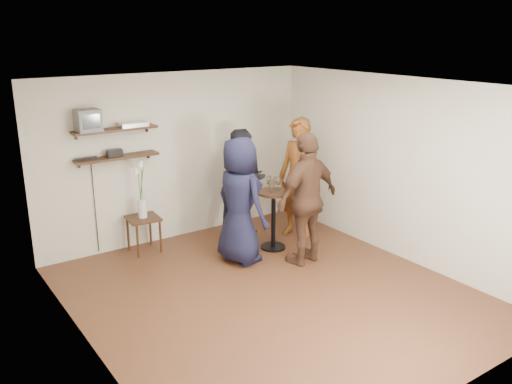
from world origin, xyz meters
TOP-DOWN VIEW (x-y plane):
  - room at (0.00, 0.00)m, footprint 4.58×5.08m
  - shelf_upper at (-1.00, 2.38)m, footprint 1.20×0.25m
  - shelf_lower at (-1.00, 2.38)m, footprint 1.20×0.25m
  - crt_monitor at (-1.38, 2.38)m, footprint 0.32×0.30m
  - dvd_deck at (-0.73, 2.38)m, footprint 0.40×0.24m
  - radio at (-1.03, 2.38)m, footprint 0.22×0.10m
  - power_strip at (-1.43, 2.42)m, footprint 0.30×0.05m
  - side_table at (-0.74, 2.20)m, footprint 0.49×0.49m
  - vase_lilies at (-0.74, 2.20)m, footprint 0.19×0.19m
  - drinks_table at (0.92, 1.20)m, footprint 0.49×0.49m
  - wine_glass_fl at (0.85, 1.16)m, footprint 0.06×0.06m
  - wine_glass_fr at (0.98, 1.18)m, footprint 0.07×0.07m
  - wine_glass_bl at (0.88, 1.27)m, footprint 0.07×0.07m
  - wine_glass_br at (0.95, 1.21)m, footprint 0.07×0.07m
  - person_plaid at (1.56, 1.41)m, footprint 0.65×0.80m
  - person_dark at (0.83, 1.87)m, footprint 0.93×0.77m
  - person_navy at (0.25, 1.09)m, footprint 0.70×0.96m
  - person_brown at (1.01, 0.53)m, footprint 1.15×0.60m

SIDE VIEW (x-z plane):
  - side_table at x=-0.74m, z-range 0.18..0.72m
  - drinks_table at x=0.92m, z-range 0.13..1.03m
  - vase_lilies at x=-0.74m, z-range 0.37..1.27m
  - person_dark at x=0.83m, z-range 0.00..1.74m
  - person_navy at x=0.25m, z-range 0.00..1.81m
  - person_brown at x=1.01m, z-range 0.00..1.88m
  - person_plaid at x=1.56m, z-range 0.00..1.91m
  - wine_glass_fl at x=0.85m, z-range 0.94..1.12m
  - wine_glass_br at x=0.95m, z-range 0.94..1.15m
  - wine_glass_fr at x=0.98m, z-range 0.94..1.16m
  - wine_glass_bl at x=0.88m, z-range 0.94..1.16m
  - room at x=0.00m, z-range -0.04..2.64m
  - shelf_lower at x=-1.00m, z-range 1.43..1.47m
  - power_strip at x=-1.43m, z-range 1.47..1.50m
  - radio at x=-1.03m, z-range 1.47..1.57m
  - shelf_upper at x=-1.00m, z-range 1.83..1.87m
  - dvd_deck at x=-0.73m, z-range 1.87..1.93m
  - crt_monitor at x=-1.38m, z-range 1.87..2.17m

